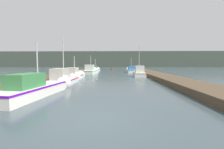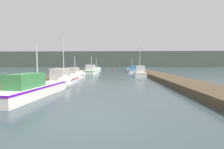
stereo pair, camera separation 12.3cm
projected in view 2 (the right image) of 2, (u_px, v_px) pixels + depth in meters
ground_plane at (91, 120)px, 5.20m from camera, size 200.00×200.00×0.00m
dock_left at (65, 75)px, 21.39m from camera, size 2.84×40.00×0.46m
dock_right at (159, 75)px, 20.85m from camera, size 2.84×40.00×0.46m
distant_shore_ridge at (116, 59)px, 79.27m from camera, size 120.00×16.00×7.57m
fishing_boat_0 at (40, 87)px, 9.35m from camera, size 2.01×6.47×3.57m
fishing_boat_1 at (66, 79)px, 14.51m from camera, size 1.83×6.26×5.04m
fishing_boat_2 at (75, 75)px, 18.57m from camera, size 1.59×4.64×3.20m
fishing_boat_3 at (139, 73)px, 22.10m from camera, size 1.72×4.60×4.91m
fishing_boat_4 at (92, 71)px, 26.96m from camera, size 2.14×4.92×3.78m
fishing_boat_5 at (132, 70)px, 30.94m from camera, size 2.06×4.64×3.51m
fishing_boat_6 at (96, 69)px, 35.46m from camera, size 1.64×5.27×3.28m
mooring_piling_0 at (139, 69)px, 31.65m from camera, size 0.33×0.33×1.37m
mooring_piling_1 at (133, 68)px, 41.15m from camera, size 0.26×0.26×1.32m
channel_buoy at (113, 69)px, 42.52m from camera, size 0.51×0.51×1.01m
seagull_lead at (101, 45)px, 26.31m from camera, size 0.45×0.49×0.12m
seagull_1 at (121, 49)px, 25.11m from camera, size 0.56×0.30×0.12m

